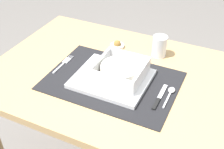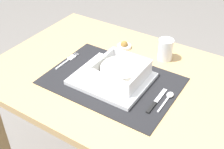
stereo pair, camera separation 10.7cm
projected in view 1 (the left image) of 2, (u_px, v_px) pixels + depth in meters
name	position (u px, v px, depth m)	size (l,w,h in m)	color
dining_table	(120.00, 98.00, 1.18)	(1.01, 0.69, 0.75)	tan
placemat	(112.00, 81.00, 1.08)	(0.48, 0.33, 0.00)	black
serving_plate	(112.00, 79.00, 1.08)	(0.27, 0.23, 0.02)	white
porridge_bowl	(120.00, 71.00, 1.06)	(0.17, 0.17, 0.06)	white
fork	(64.00, 63.00, 1.17)	(0.02, 0.14, 0.00)	silver
spoon	(171.00, 92.00, 1.02)	(0.02, 0.11, 0.01)	silver
butter_knife	(159.00, 98.00, 1.00)	(0.01, 0.14, 0.01)	black
drinking_glass	(159.00, 47.00, 1.20)	(0.06, 0.06, 0.09)	white
condiment_saucer	(117.00, 45.00, 1.27)	(0.06, 0.06, 0.03)	white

